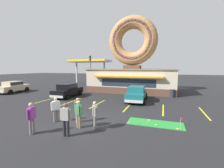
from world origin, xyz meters
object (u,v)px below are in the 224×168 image
car_champagne (14,86)px  trash_bin (172,93)px  car_black (68,90)px  pedestrian_crossing_woman (32,117)px  pedestrian_blue_sweater_man (56,108)px  golf_ball (147,122)px  pedestrian_clipboard_woman (95,114)px  pedestrian_hooded_kid (79,113)px  traffic_light_pole (90,67)px  putting_flag_pin (181,120)px  pedestrian_beanie_man (78,109)px  pedestrian_leather_jacket_man (66,118)px  car_teal (137,93)px

car_champagne → trash_bin: car_champagne is taller
car_black → pedestrian_crossing_woman: bearing=-64.6°
pedestrian_blue_sweater_man → pedestrian_crossing_woman: bearing=-88.8°
golf_ball → pedestrian_clipboard_woman: bearing=-143.9°
golf_ball → pedestrian_blue_sweater_man: (-5.62, -1.72, 0.83)m
pedestrian_blue_sweater_man → pedestrian_crossing_woman: size_ratio=0.96×
pedestrian_hooded_kid → traffic_light_pole: bearing=115.1°
putting_flag_pin → traffic_light_pole: 21.14m
golf_ball → car_champagne: bearing=162.9°
pedestrian_blue_sweater_man → pedestrian_crossing_woman: 1.90m
putting_flag_pin → pedestrian_clipboard_woman: size_ratio=0.34×
pedestrian_clipboard_woman → trash_bin: pedestrian_clipboard_woman is taller
pedestrian_beanie_man → pedestrian_crossing_woman: pedestrian_crossing_woman is taller
pedestrian_leather_jacket_man → car_black: bearing=125.0°
pedestrian_leather_jacket_man → pedestrian_beanie_man: bearing=104.9°
traffic_light_pole → pedestrian_blue_sweater_man: bearing=-69.8°
car_black → putting_flag_pin: bearing=-25.8°
putting_flag_pin → pedestrian_crossing_woman: 8.34m
golf_ball → car_teal: bearing=105.9°
traffic_light_pole → pedestrian_beanie_man: bearing=-65.3°
golf_ball → pedestrian_blue_sweater_man: size_ratio=0.03×
car_black → golf_ball: bearing=-29.7°
pedestrian_blue_sweater_man → pedestrian_hooded_kid: (1.92, -0.37, 0.00)m
putting_flag_pin → pedestrian_clipboard_woman: 5.06m
putting_flag_pin → traffic_light_pole: traffic_light_pole is taller
pedestrian_leather_jacket_man → traffic_light_pole: (-8.26, 18.80, 2.74)m
pedestrian_clipboard_woman → trash_bin: size_ratio=1.64×
pedestrian_crossing_woman → car_champagne: bearing=145.1°
pedestrian_blue_sweater_man → pedestrian_beanie_man: size_ratio=1.02×
golf_ball → traffic_light_pole: (-11.96, 15.51, 3.66)m
car_black → pedestrian_leather_jacket_man: pedestrian_leather_jacket_man is taller
pedestrian_blue_sweater_man → pedestrian_clipboard_woman: bearing=-5.1°
pedestrian_blue_sweater_man → pedestrian_crossing_woman: (0.04, -1.90, 0.05)m
pedestrian_hooded_kid → car_champagne: bearing=152.7°
car_champagne → pedestrian_blue_sweater_man: bearing=-29.3°
car_black → traffic_light_pole: bearing=101.3°
golf_ball → pedestrian_blue_sweater_man: bearing=-163.0°
pedestrian_clipboard_woman → car_champagne: bearing=154.4°
putting_flag_pin → car_teal: 7.18m
car_teal → pedestrian_leather_jacket_man: 9.57m
pedestrian_leather_jacket_man → pedestrian_clipboard_woman: bearing=52.9°
putting_flag_pin → pedestrian_hooded_kid: 6.01m
putting_flag_pin → traffic_light_pole: size_ratio=0.09×
pedestrian_leather_jacket_man → pedestrian_crossing_woman: (-1.87, -0.34, -0.03)m
putting_flag_pin → traffic_light_pole: bearing=131.8°
car_teal → pedestrian_hooded_kid: 8.40m
car_black → pedestrian_hooded_kid: pedestrian_hooded_kid is taller
pedestrian_blue_sweater_man → pedestrian_leather_jacket_man: (1.91, -1.56, 0.08)m
putting_flag_pin → pedestrian_leather_jacket_man: bearing=-150.3°
trash_bin → traffic_light_pole: bearing=156.5°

